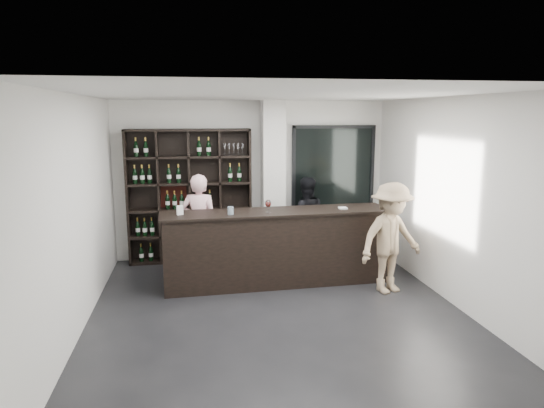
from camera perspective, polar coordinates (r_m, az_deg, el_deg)
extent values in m
cube|color=black|center=(6.79, 0.64, -12.53)|extent=(5.00, 5.50, 0.01)
cube|color=silver|center=(8.82, 0.10, 2.69)|extent=(0.40, 0.40, 2.90)
cube|color=black|center=(9.31, 7.19, 2.71)|extent=(1.60, 0.08, 2.10)
cube|color=black|center=(9.31, 7.19, 2.71)|extent=(1.48, 0.02, 1.98)
cube|color=black|center=(7.65, 0.54, -5.26)|extent=(3.49, 0.65, 1.14)
cube|color=black|center=(7.51, 0.55, -0.93)|extent=(3.57, 0.73, 0.03)
imported|color=#FFC4C7|center=(8.20, -8.51, -2.34)|extent=(0.70, 0.55, 1.69)
imported|color=black|center=(8.99, 3.95, -1.64)|extent=(0.80, 0.66, 1.52)
imported|color=#977F62|center=(7.44, 13.82, -3.92)|extent=(1.22, 0.93, 1.67)
cylinder|color=silver|center=(7.24, -4.90, -0.79)|extent=(0.10, 0.10, 0.12)
cube|color=white|center=(7.76, 8.32, -0.47)|extent=(0.13, 0.13, 0.02)
cube|color=white|center=(7.33, -10.80, -0.72)|extent=(0.10, 0.07, 0.14)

